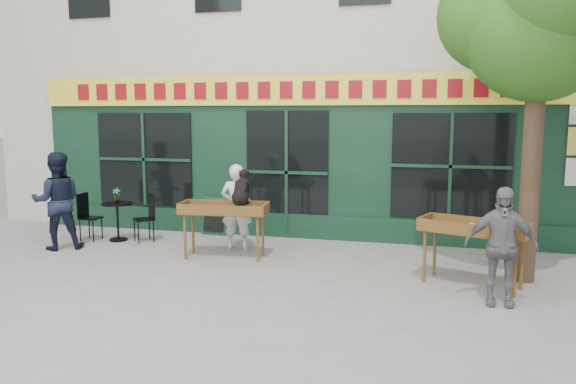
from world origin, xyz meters
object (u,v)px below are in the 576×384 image
Objects in this scene: dog at (242,187)px; book_cart_right at (473,232)px; bistro_table at (117,214)px; man_right at (501,246)px; woman at (237,207)px; man_left at (57,201)px; book_cart_center at (224,212)px.

dog is 0.37× the size of book_cart_right.
bistro_table is at bearing -171.64° from book_cart_right.
man_right is at bearing -16.64° from bistro_table.
man_left is at bearing 8.48° from woman.
man_left is (-3.26, -0.83, 0.11)m from woman.
book_cart_center is 0.96× the size of book_cart_right.
book_cart_center is 0.96× the size of woman.
book_cart_right reaches higher than bistro_table.
dog reaches higher than book_cart_right.
bistro_table is at bearing -161.87° from man_left.
book_cart_center is 4.19m from book_cart_right.
man_left is at bearing -163.74° from book_cart_right.
bistro_table is at bearing -7.37° from woman.
book_cart_center is 4.65m from man_right.
woman is 3.36m from man_left.
man_right is at bearing -23.80° from dog.
book_cart_right is at bearing 157.03° from woman.
man_right reaches higher than dog.
man_left is at bearing 177.35° from book_cart_center.
book_cart_right is 2.13× the size of bistro_table.
book_cart_right is 1.01× the size of man_right.
man_left reaches higher than woman.
man_left is (-7.70, 1.19, 0.12)m from man_right.
book_cart_right is at bearing 111.49° from man_right.
book_cart_center is 0.59m from dog.
book_cart_right is 0.88× the size of man_left.
dog reaches higher than bistro_table.
man_left is at bearing 176.24° from dog.
man_right reaches higher than book_cart_center.
man_left is (-3.26, -0.18, 0.09)m from book_cart_center.
man_right is at bearing 137.19° from man_left.
man_right is at bearing -23.06° from book_cart_center.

